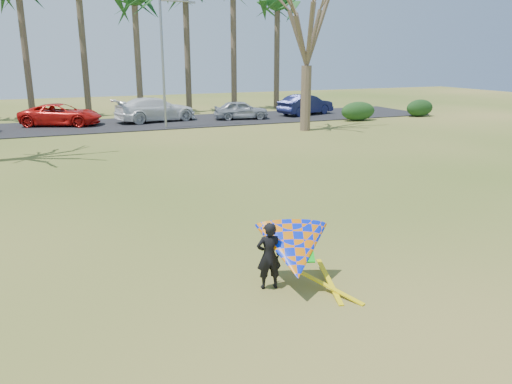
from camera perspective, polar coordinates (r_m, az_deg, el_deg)
name	(u,v)px	position (r m, az deg, el deg)	size (l,w,h in m)	color
ground	(288,257)	(11.98, 3.70, -7.45)	(100.00, 100.00, 0.00)	#2F5813
parking_strip	(127,124)	(35.53, -14.49, 7.50)	(46.00, 7.00, 0.06)	black
bare_tree_right	(308,21)	(31.68, 5.94, 18.85)	(6.27, 6.27, 9.21)	brown
streetlight	(165,57)	(32.66, -10.35, 14.90)	(2.28, 0.18, 8.00)	gray
hedge_near	(358,111)	(37.26, 11.59, 9.04)	(2.72, 1.23, 1.36)	#173914
hedge_far	(420,108)	(41.02, 18.21, 9.11)	(2.35, 1.10, 1.30)	black
car_2	(61,115)	(35.99, -21.38, 8.24)	(2.39, 5.17, 1.44)	red
car_3	(156,109)	(36.39, -11.39, 9.24)	(2.33, 5.73, 1.66)	white
car_4	(241,110)	(36.94, -1.72, 9.37)	(1.59, 3.95, 1.35)	#9BA0A8
car_5	(306,105)	(39.89, 5.70, 9.91)	(1.64, 4.72, 1.55)	#181D49
kite_flyer	(293,251)	(10.14, 4.22, -6.72)	(2.13, 2.39, 2.02)	black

